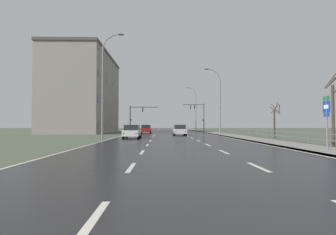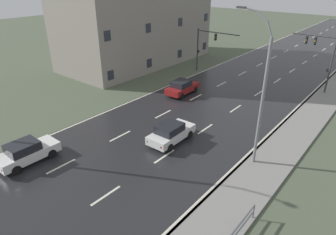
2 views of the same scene
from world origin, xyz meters
TOP-DOWN VIEW (x-y plane):
  - ground_plane at (0.00, 48.00)m, footprint 160.00×160.00m
  - road_asphalt_strip at (0.00, 60.00)m, footprint 14.00×120.00m
  - sidewalk_right at (8.43, 60.00)m, footprint 3.00×120.00m
  - guardrail at (9.85, 18.66)m, footprint 0.07×28.25m
  - street_lamp_midground at (7.44, 37.72)m, footprint 2.45×0.24m
  - street_lamp_distant at (7.44, 66.40)m, footprint 2.60×0.24m
  - street_lamp_left_bank at (-7.47, 26.25)m, footprint 2.34×0.24m
  - highway_sign at (8.39, 12.92)m, footprint 0.09×0.68m
  - traffic_signal_right at (6.82, 55.16)m, footprint 4.58×0.36m
  - traffic_signal_left at (-6.71, 53.49)m, footprint 5.92×0.36m
  - car_far_left at (1.37, 36.35)m, footprint 1.88×4.12m
  - car_near_right at (-4.06, 45.05)m, footprint 1.90×4.13m
  - car_far_right at (-4.60, 27.91)m, footprint 1.87×4.11m
  - brick_building at (-16.95, 51.53)m, footprint 10.48×22.40m
  - bare_tree_near at (10.97, 16.26)m, footprint 1.00×1.27m
  - bare_tree_mid at (11.86, 28.14)m, footprint 1.40×1.49m

SIDE VIEW (x-z plane):
  - ground_plane at x=0.00m, z-range -0.12..0.00m
  - road_asphalt_strip at x=0.00m, z-range 0.00..0.02m
  - sidewalk_right at x=8.43m, z-range 0.00..0.12m
  - guardrail at x=9.85m, z-range 0.21..1.21m
  - car_far_left at x=1.37m, z-range 0.02..1.59m
  - car_near_right at x=-4.06m, z-range 0.02..1.59m
  - car_far_right at x=-4.60m, z-range 0.02..1.59m
  - bare_tree_mid at x=11.86m, z-range -0.08..4.12m
  - highway_sign at x=8.39m, z-range 0.46..3.74m
  - bare_tree_near at x=10.97m, z-range -0.20..5.26m
  - traffic_signal_left at x=-6.71m, z-range 0.97..6.51m
  - traffic_signal_right at x=6.82m, z-range 1.12..7.34m
  - street_lamp_midground at x=7.44m, z-range -0.10..10.06m
  - street_lamp_distant at x=7.44m, z-range -0.13..11.22m
  - street_lamp_left_bank at x=-7.47m, z-range -0.10..11.36m
  - brick_building at x=-16.95m, z-range 0.01..15.75m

